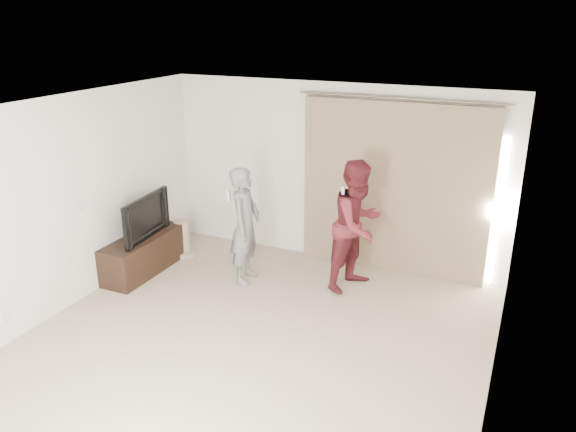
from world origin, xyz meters
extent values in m
plane|color=tan|center=(0.00, 0.00, 0.00)|extent=(5.50, 5.50, 0.00)
cube|color=white|center=(0.00, 2.75, 1.30)|extent=(5.00, 0.04, 2.60)
cube|color=white|center=(-2.50, 0.00, 1.30)|extent=(0.04, 5.50, 2.60)
cube|color=silver|center=(-2.48, 0.40, 1.20)|extent=(0.02, 0.08, 0.12)
cube|color=silver|center=(-2.48, -0.90, 0.30)|extent=(0.02, 0.08, 0.12)
cube|color=white|center=(0.00, 0.00, 2.60)|extent=(5.00, 5.50, 0.01)
cube|color=#907858|center=(0.90, 2.68, 1.20)|extent=(2.60, 0.10, 2.40)
cylinder|color=#70634E|center=(0.90, 2.68, 2.44)|extent=(2.80, 0.03, 0.03)
cube|color=white|center=(2.26, 2.72, 1.05)|extent=(0.08, 0.04, 2.00)
cube|color=black|center=(-2.27, 1.20, 0.27)|extent=(0.48, 1.38, 0.53)
imported|color=black|center=(-2.27, 1.20, 0.83)|extent=(0.23, 1.06, 0.61)
cylinder|color=tan|center=(-2.10, 1.92, 0.03)|extent=(0.41, 0.41, 0.07)
cylinder|color=tan|center=(-2.10, 1.92, 0.31)|extent=(0.23, 0.23, 0.48)
imported|color=slate|center=(-0.81, 1.57, 0.80)|extent=(0.46, 0.63, 1.60)
cube|color=silver|center=(-0.99, 1.47, 1.23)|extent=(0.04, 0.04, 0.14)
cube|color=silver|center=(-0.99, 1.69, 1.12)|extent=(0.05, 0.05, 0.09)
imported|color=maroon|center=(0.62, 2.00, 0.87)|extent=(0.92, 1.03, 1.75)
cube|color=silver|center=(0.44, 1.90, 1.34)|extent=(0.04, 0.04, 0.14)
cube|color=silver|center=(0.44, 2.12, 1.22)|extent=(0.05, 0.05, 0.09)
camera|label=1|loc=(2.58, -4.60, 3.49)|focal=35.00mm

